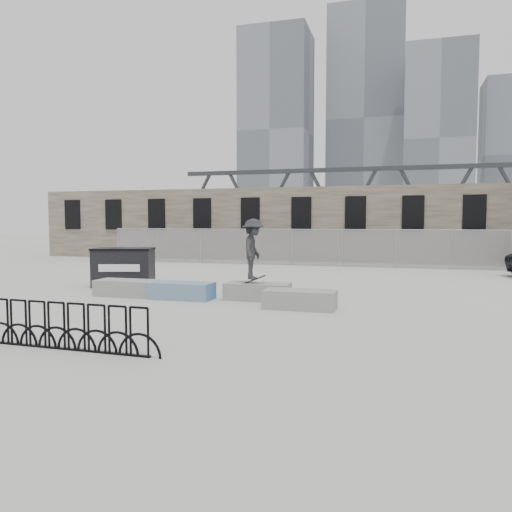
{
  "coord_description": "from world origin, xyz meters",
  "views": [
    {
      "loc": [
        5.73,
        -14.59,
        2.45
      ],
      "look_at": [
        1.17,
        1.16,
        1.3
      ],
      "focal_mm": 35.0,
      "sensor_mm": 36.0,
      "label": 1
    }
  ],
  "objects_px": {
    "planter_center_left": "(182,290)",
    "planter_far_left": "(127,287)",
    "bike_rack": "(66,327)",
    "planter_offset": "(300,299)",
    "planter_center_right": "(258,291)",
    "skateboarder": "(253,249)",
    "dumpster": "(124,267)"
  },
  "relations": [
    {
      "from": "planter_center_right",
      "to": "planter_offset",
      "type": "distance_m",
      "value": 1.97
    },
    {
      "from": "planter_center_left",
      "to": "planter_offset",
      "type": "height_order",
      "value": "same"
    },
    {
      "from": "planter_center_right",
      "to": "bike_rack",
      "type": "distance_m",
      "value": 7.06
    },
    {
      "from": "planter_center_left",
      "to": "dumpster",
      "type": "distance_m",
      "value": 4.13
    },
    {
      "from": "planter_center_left",
      "to": "planter_offset",
      "type": "distance_m",
      "value": 3.99
    },
    {
      "from": "planter_far_left",
      "to": "planter_center_left",
      "type": "relative_size",
      "value": 1.0
    },
    {
      "from": "planter_center_right",
      "to": "skateboarder",
      "type": "xyz_separation_m",
      "value": [
        -0.13,
        -0.03,
        1.3
      ]
    },
    {
      "from": "skateboarder",
      "to": "bike_rack",
      "type": "bearing_deg",
      "value": 160.71
    },
    {
      "from": "planter_center_right",
      "to": "skateboarder",
      "type": "height_order",
      "value": "skateboarder"
    },
    {
      "from": "dumpster",
      "to": "skateboarder",
      "type": "distance_m",
      "value": 5.99
    },
    {
      "from": "planter_center_right",
      "to": "bike_rack",
      "type": "xyz_separation_m",
      "value": [
        -1.82,
        -6.82,
        0.15
      ]
    },
    {
      "from": "planter_center_left",
      "to": "skateboarder",
      "type": "xyz_separation_m",
      "value": [
        2.22,
        0.45,
        1.3
      ]
    },
    {
      "from": "planter_center_left",
      "to": "planter_far_left",
      "type": "bearing_deg",
      "value": 177.5
    },
    {
      "from": "skateboarder",
      "to": "planter_center_right",
      "type": "bearing_deg",
      "value": -80.3
    },
    {
      "from": "planter_far_left",
      "to": "planter_offset",
      "type": "height_order",
      "value": "same"
    },
    {
      "from": "dumpster",
      "to": "skateboarder",
      "type": "xyz_separation_m",
      "value": [
        5.64,
        -1.83,
        0.86
      ]
    },
    {
      "from": "bike_rack",
      "to": "planter_offset",
      "type": "bearing_deg",
      "value": 58.9
    },
    {
      "from": "planter_offset",
      "to": "planter_center_left",
      "type": "bearing_deg",
      "value": 169.75
    },
    {
      "from": "planter_offset",
      "to": "skateboarder",
      "type": "distance_m",
      "value": 2.43
    },
    {
      "from": "planter_offset",
      "to": "planter_center_right",
      "type": "bearing_deg",
      "value": 142.85
    },
    {
      "from": "planter_center_left",
      "to": "planter_offset",
      "type": "relative_size",
      "value": 1.0
    },
    {
      "from": "planter_center_left",
      "to": "planter_center_right",
      "type": "xyz_separation_m",
      "value": [
        2.35,
        0.48,
        0.0
      ]
    },
    {
      "from": "planter_center_left",
      "to": "bike_rack",
      "type": "distance_m",
      "value": 6.36
    },
    {
      "from": "planter_far_left",
      "to": "bike_rack",
      "type": "bearing_deg",
      "value": -68.48
    },
    {
      "from": "planter_far_left",
      "to": "planter_center_left",
      "type": "bearing_deg",
      "value": -2.5
    },
    {
      "from": "planter_center_right",
      "to": "dumpster",
      "type": "distance_m",
      "value": 6.06
    },
    {
      "from": "planter_far_left",
      "to": "bike_rack",
      "type": "height_order",
      "value": "bike_rack"
    },
    {
      "from": "bike_rack",
      "to": "skateboarder",
      "type": "distance_m",
      "value": 7.09
    },
    {
      "from": "skateboarder",
      "to": "planter_offset",
      "type": "bearing_deg",
      "value": -129.5
    },
    {
      "from": "planter_far_left",
      "to": "skateboarder",
      "type": "distance_m",
      "value": 4.44
    },
    {
      "from": "planter_center_left",
      "to": "planter_center_right",
      "type": "bearing_deg",
      "value": 11.57
    },
    {
      "from": "planter_far_left",
      "to": "planter_offset",
      "type": "bearing_deg",
      "value": -7.66
    }
  ]
}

